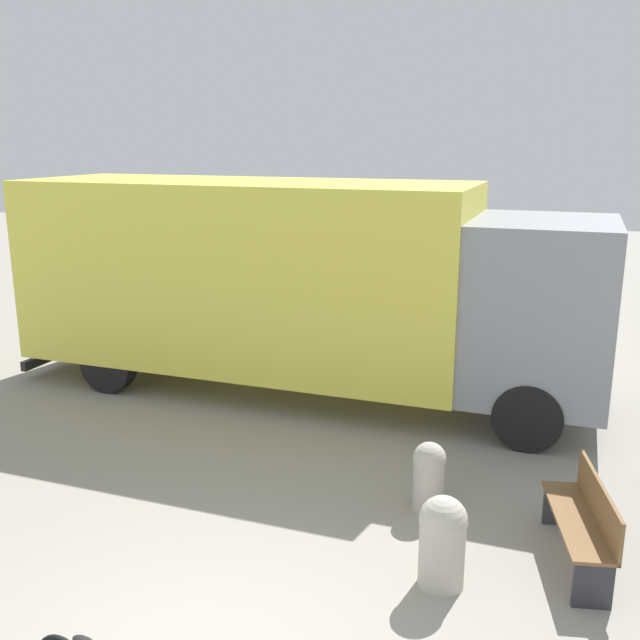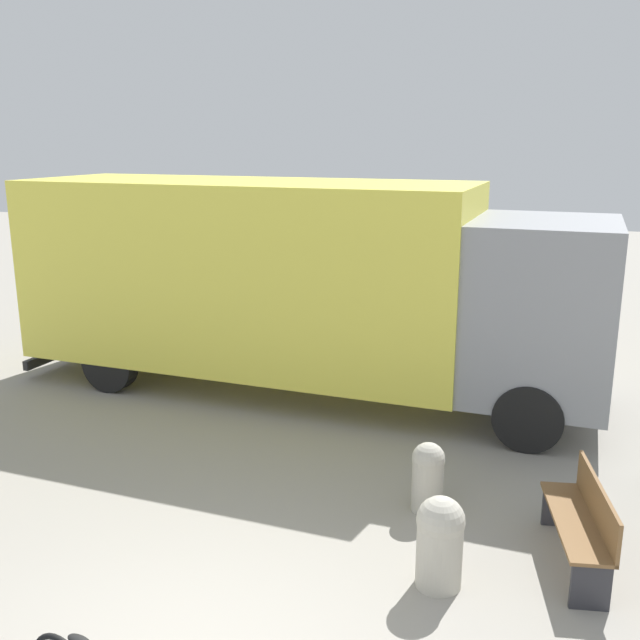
# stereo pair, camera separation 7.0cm
# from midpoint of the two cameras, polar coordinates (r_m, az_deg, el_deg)

# --- Properties ---
(delivery_truck) EXTENTS (9.36, 3.28, 3.33)m
(delivery_truck) POSITION_cam_midpoint_polar(r_m,az_deg,el_deg) (11.21, -2.25, 3.31)
(delivery_truck) COLOR #EAE04C
(delivery_truck) RESTS_ON ground
(park_bench) EXTENTS (0.60, 1.54, 0.85)m
(park_bench) POSITION_cam_midpoint_polar(r_m,az_deg,el_deg) (7.45, 20.14, -14.72)
(park_bench) COLOR brown
(park_bench) RESTS_ON ground
(bollard_near_bench) EXTENTS (0.44, 0.44, 0.88)m
(bollard_near_bench) POSITION_cam_midpoint_polar(r_m,az_deg,el_deg) (6.80, 9.46, -16.88)
(bollard_near_bench) COLOR #B2AD9E
(bollard_near_bench) RESTS_ON ground
(bollard_far_bench) EXTENTS (0.36, 0.36, 0.79)m
(bollard_far_bench) POSITION_cam_midpoint_polar(r_m,az_deg,el_deg) (8.03, 8.46, -12.08)
(bollard_far_bench) COLOR #B2AD9E
(bollard_far_bench) RESTS_ON ground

